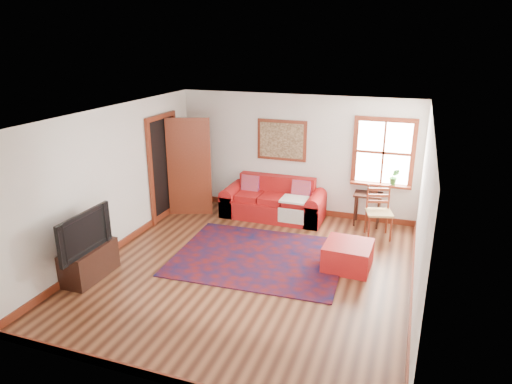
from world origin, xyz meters
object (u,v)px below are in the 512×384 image
at_px(ladder_back_chair, 379,209).
at_px(red_ottoman, 348,256).
at_px(media_cabinet, 90,262).
at_px(red_leather_sofa, 274,204).
at_px(side_table, 368,199).

bearing_deg(ladder_back_chair, red_ottoman, -102.87).
distance_m(ladder_back_chair, media_cabinet, 5.13).
bearing_deg(media_cabinet, red_ottoman, 23.81).
relative_size(red_ottoman, media_cabinet, 0.79).
relative_size(red_leather_sofa, media_cabinet, 2.23).
distance_m(red_ottoman, side_table, 1.97).
distance_m(red_ottoman, media_cabinet, 4.09).
distance_m(side_table, media_cabinet, 5.26).
bearing_deg(side_table, red_ottoman, -92.36).
relative_size(side_table, ladder_back_chair, 0.67).
xyz_separation_m(red_ottoman, ladder_back_chair, (0.33, 1.45, 0.32)).
height_order(red_ottoman, side_table, side_table).
bearing_deg(ladder_back_chair, red_leather_sofa, 171.85).
bearing_deg(side_table, ladder_back_chair, -63.06).
height_order(ladder_back_chair, media_cabinet, ladder_back_chair).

